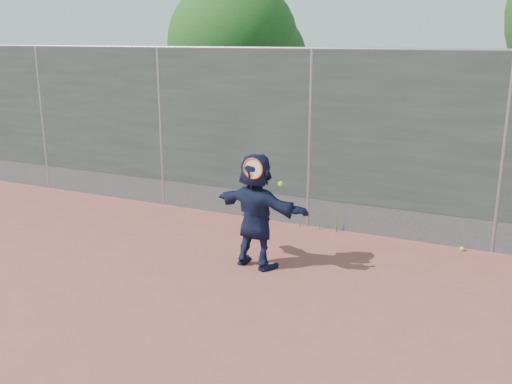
% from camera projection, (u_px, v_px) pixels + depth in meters
% --- Properties ---
extents(ground, '(80.00, 80.00, 0.00)m').
position_uv_depth(ground, '(207.00, 308.00, 6.92)').
color(ground, '#9E4C42').
rests_on(ground, ground).
extents(player, '(1.59, 0.78, 1.65)m').
position_uv_depth(player, '(256.00, 211.00, 7.99)').
color(player, '#151C3C').
rests_on(player, ground).
extents(ball_ground, '(0.07, 0.07, 0.07)m').
position_uv_depth(ball_ground, '(462.00, 249.00, 8.76)').
color(ball_ground, '#A9E132').
rests_on(ball_ground, ground).
extents(fence, '(20.00, 0.06, 3.03)m').
position_uv_depth(fence, '(310.00, 136.00, 9.55)').
color(fence, '#38423D').
rests_on(fence, ground).
extents(swing_action, '(0.57, 0.13, 0.51)m').
position_uv_depth(swing_action, '(256.00, 171.00, 7.62)').
color(swing_action, '#E84815').
rests_on(swing_action, ground).
extents(tree_left, '(3.15, 3.00, 4.53)m').
position_uv_depth(tree_left, '(240.00, 48.00, 13.03)').
color(tree_left, '#382314').
rests_on(tree_left, ground).
extents(weed_clump, '(0.68, 0.07, 0.30)m').
position_uv_depth(weed_clump, '(322.00, 222.00, 9.71)').
color(weed_clump, '#387226').
rests_on(weed_clump, ground).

